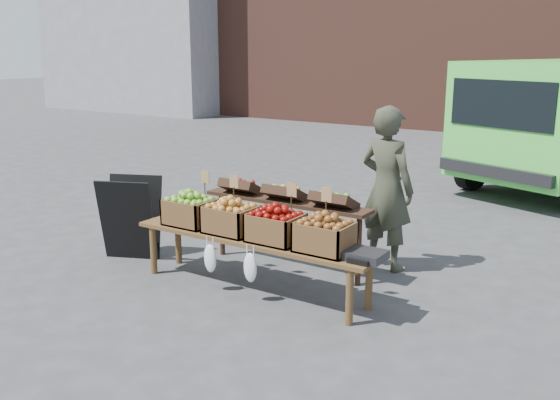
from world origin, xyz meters
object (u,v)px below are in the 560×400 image
Objects in this scene: vendor at (387,189)px; crate_golden_apples at (190,212)px; display_bench at (253,264)px; weighing_scale at (366,255)px; crate_green_apples at (325,237)px; crate_red_apples at (275,228)px; crate_russet_pears at (231,219)px; chalkboard_sign at (131,218)px; back_table at (286,224)px.

vendor is 2.16m from crate_golden_apples.
crate_golden_apples is (-0.82, 0.00, 0.42)m from display_bench.
display_bench is at bearing 180.00° from weighing_scale.
crate_red_apples is at bearing 180.00° from crate_green_apples.
vendor is 3.65× the size of crate_red_apples.
crate_russet_pears is at bearing 180.00° from display_bench.
crate_russet_pears is (-1.11, -1.37, -0.20)m from vendor.
chalkboard_sign is 0.99m from crate_golden_apples.
back_table reaches higher than crate_green_apples.
display_bench is 0.93m from crate_green_apples.
crate_russet_pears and crate_green_apples have the same top height.
crate_green_apples is 1.47× the size of weighing_scale.
crate_russet_pears is 1.10m from crate_green_apples.
vendor is at bearing 51.08° from crate_russet_pears.
display_bench is 7.94× the size of weighing_scale.
vendor is 1.50m from crate_red_apples.
crate_red_apples is 1.00× the size of crate_green_apples.
vendor is 3.65× the size of crate_green_apples.
vendor is 1.39m from crate_green_apples.
crate_golden_apples is at bearing 180.00° from crate_russet_pears.
chalkboard_sign is 1.96× the size of crate_red_apples.
back_table reaches higher than display_bench.
crate_golden_apples is (0.96, -0.04, 0.22)m from chalkboard_sign.
crate_golden_apples reaches higher than weighing_scale.
display_bench is 0.51m from crate_russet_pears.
chalkboard_sign is 1.96× the size of crate_green_apples.
vendor is at bearing 35.87° from back_table.
display_bench is 5.40× the size of crate_russet_pears.
display_bench is at bearing 0.00° from crate_russet_pears.
display_bench is at bearing 180.00° from crate_green_apples.
crate_red_apples is at bearing -64.42° from back_table.
chalkboard_sign reaches higher than crate_golden_apples.
chalkboard_sign is 1.80m from display_bench.
chalkboard_sign is at bearing -158.45° from back_table.
crate_russet_pears reaches higher than display_bench.
weighing_scale is at bearing 0.00° from crate_golden_apples.
vendor is at bearing 58.73° from display_bench.
chalkboard_sign is 1.85m from back_table.
chalkboard_sign is at bearing 179.20° from weighing_scale.
chalkboard_sign reaches higher than crate_red_apples.
crate_golden_apples is 1.00× the size of crate_red_apples.
crate_golden_apples and crate_green_apples have the same top height.
crate_russet_pears is 1.00× the size of crate_green_apples.
vendor is 0.68× the size of display_bench.
weighing_scale is (0.98, 0.00, -0.10)m from crate_red_apples.
display_bench is 5.40× the size of crate_golden_apples.
crate_red_apples is (0.34, -0.72, 0.19)m from back_table.
back_table is 0.78× the size of display_bench.
crate_golden_apples is at bearing -25.58° from chalkboard_sign.
back_table is at bearing 95.53° from display_bench.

